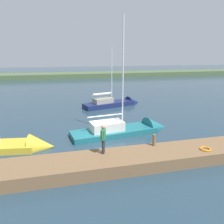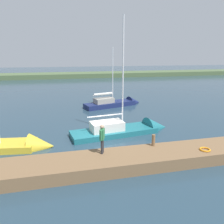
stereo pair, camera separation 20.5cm
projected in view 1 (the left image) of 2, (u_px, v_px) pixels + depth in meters
name	position (u px, v px, depth m)	size (l,w,h in m)	color
ground_plane	(102.00, 140.00, 16.91)	(200.00, 200.00, 0.00)	#263D4C
far_shoreline	(69.00, 77.00, 61.68)	(180.00, 8.00, 2.40)	#4C603D
dock_pier	(117.00, 162.00, 12.75)	(27.08, 2.46, 0.74)	brown
mooring_post_near	(154.00, 140.00, 13.99)	(0.22, 0.22, 0.76)	brown
life_ring_buoy	(205.00, 149.00, 13.45)	(0.66, 0.66, 0.10)	orange
sailboat_inner_slip	(116.00, 104.00, 28.04)	(8.08, 4.05, 8.10)	navy
sailboat_far_right	(129.00, 131.00, 18.61)	(8.85, 3.37, 10.34)	#1E6B75
sailboat_mid_channel	(6.00, 147.00, 15.16)	(7.93, 2.92, 9.55)	gold
person_on_dock	(103.00, 137.00, 12.75)	(0.39, 0.63, 1.79)	#28282D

